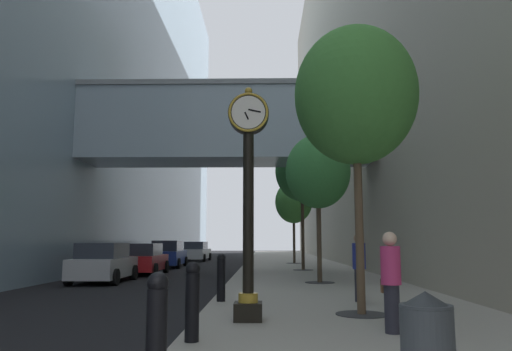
% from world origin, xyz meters
% --- Properties ---
extents(ground_plane, '(110.00, 110.00, 0.00)m').
position_xyz_m(ground_plane, '(0.00, 27.00, 0.00)').
color(ground_plane, black).
rests_on(ground_plane, ground).
extents(sidewalk_right, '(6.67, 80.00, 0.14)m').
position_xyz_m(sidewalk_right, '(3.33, 30.00, 0.07)').
color(sidewalk_right, '#9E998E').
rests_on(sidewalk_right, ground).
extents(building_block_left, '(23.34, 80.00, 33.42)m').
position_xyz_m(building_block_left, '(-11.79, 29.93, 16.64)').
color(building_block_left, '#849EB2').
rests_on(building_block_left, ground).
extents(building_block_right, '(9.00, 80.00, 32.72)m').
position_xyz_m(building_block_right, '(11.17, 30.00, 16.36)').
color(building_block_right, '#A89E89').
rests_on(building_block_right, ground).
extents(street_clock, '(0.84, 0.55, 4.72)m').
position_xyz_m(street_clock, '(1.09, 7.15, 2.74)').
color(street_clock, black).
rests_on(street_clock, sidewalk_right).
extents(bollard_nearest, '(0.23, 0.23, 1.22)m').
position_xyz_m(bollard_nearest, '(0.28, 2.65, 0.78)').
color(bollard_nearest, black).
rests_on(bollard_nearest, sidewalk_right).
extents(bollard_second, '(0.23, 0.23, 1.22)m').
position_xyz_m(bollard_second, '(0.28, 5.16, 0.78)').
color(bollard_second, black).
rests_on(bollard_second, sidewalk_right).
extents(bollard_fourth, '(0.23, 0.23, 1.22)m').
position_xyz_m(bollard_fourth, '(0.28, 10.18, 0.78)').
color(bollard_fourth, black).
rests_on(bollard_fourth, sidewalk_right).
extents(street_tree_near, '(2.73, 2.73, 6.36)m').
position_xyz_m(street_tree_near, '(3.47, 7.97, 4.91)').
color(street_tree_near, '#333335').
rests_on(street_tree_near, sidewalk_right).
extents(street_tree_mid_near, '(2.48, 2.48, 5.62)m').
position_xyz_m(street_tree_mid_near, '(3.47, 15.82, 4.31)').
color(street_tree_mid_near, '#333335').
rests_on(street_tree_mid_near, sidewalk_right).
extents(street_tree_mid_far, '(2.93, 2.93, 7.05)m').
position_xyz_m(street_tree_mid_far, '(3.47, 23.67, 5.49)').
color(street_tree_mid_far, '#333335').
rests_on(street_tree_mid_far, sidewalk_right).
extents(street_tree_far, '(2.62, 2.62, 5.79)m').
position_xyz_m(street_tree_far, '(3.47, 31.52, 4.40)').
color(street_tree_far, '#333335').
rests_on(street_tree_far, sidewalk_right).
extents(trash_bin, '(0.53, 0.53, 1.05)m').
position_xyz_m(trash_bin, '(3.02, 2.40, 0.68)').
color(trash_bin, '#383D42').
rests_on(trash_bin, sidewalk_right).
extents(pedestrian_walking, '(0.37, 0.47, 1.70)m').
position_xyz_m(pedestrian_walking, '(3.58, 5.90, 1.04)').
color(pedestrian_walking, '#23232D').
rests_on(pedestrian_walking, sidewalk_right).
extents(pedestrian_by_clock, '(0.45, 0.45, 1.74)m').
position_xyz_m(pedestrian_by_clock, '(3.86, 10.16, 1.07)').
color(pedestrian_by_clock, '#23232D').
rests_on(pedestrian_by_clock, sidewalk_right).
extents(car_red_near, '(2.13, 4.23, 1.56)m').
position_xyz_m(car_red_near, '(-4.79, 22.10, 0.76)').
color(car_red_near, '#AD191E').
rests_on(car_red_near, ground).
extents(car_silver_mid, '(2.03, 4.07, 1.60)m').
position_xyz_m(car_silver_mid, '(-5.18, 17.36, 0.78)').
color(car_silver_mid, '#B7BABF').
rests_on(car_silver_mid, ground).
extents(car_white_far, '(2.13, 4.72, 1.62)m').
position_xyz_m(car_white_far, '(-4.36, 38.55, 0.79)').
color(car_white_far, silver).
rests_on(car_white_far, ground).
extents(car_blue_trailing, '(2.07, 4.53, 1.71)m').
position_xyz_m(car_blue_trailing, '(-4.77, 28.58, 0.83)').
color(car_blue_trailing, navy).
rests_on(car_blue_trailing, ground).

